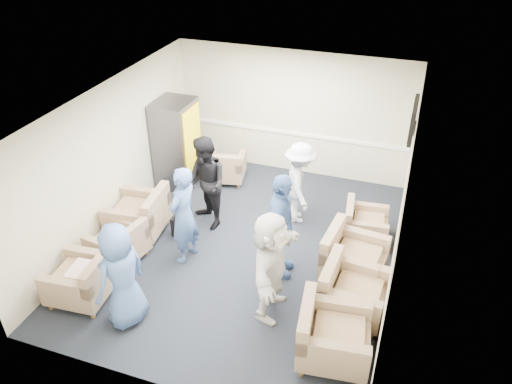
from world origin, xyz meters
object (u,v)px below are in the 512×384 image
(person_back_right, at_px, (300,183))
(person_mid_left, at_px, (183,215))
(armchair_left_far, at_px, (141,216))
(person_mid_right, at_px, (280,227))
(armchair_right_midnear, at_px, (350,293))
(armchair_right_near, at_px, (329,337))
(armchair_right_midfar, at_px, (350,259))
(armchair_corner, at_px, (225,168))
(person_back_left, at_px, (206,184))
(armchair_left_mid, at_px, (120,245))
(vending_machine, at_px, (177,143))
(armchair_right_far, at_px, (363,225))
(armchair_left_near, at_px, (84,281))
(person_front_left, at_px, (121,276))
(person_front_right, at_px, (271,266))

(person_back_right, bearing_deg, person_mid_left, 115.84)
(armchair_left_far, distance_m, person_mid_right, 2.74)
(armchair_left_far, xyz_separation_m, armchair_right_midnear, (3.92, -0.76, -0.01))
(armchair_right_near, relative_size, armchair_right_midfar, 1.01)
(armchair_corner, bearing_deg, person_back_left, 88.42)
(armchair_left_mid, distance_m, vending_machine, 2.77)
(armchair_right_far, height_order, person_mid_right, person_mid_right)
(armchair_left_far, bearing_deg, person_back_left, 116.20)
(armchair_right_midnear, bearing_deg, armchair_left_near, 108.32)
(armchair_right_midnear, distance_m, armchair_right_midfar, 0.79)
(armchair_right_midfar, bearing_deg, armchair_corner, 60.53)
(vending_machine, bearing_deg, person_mid_right, -36.57)
(armchair_right_near, xyz_separation_m, person_front_left, (-2.93, -0.27, 0.46))
(armchair_right_near, relative_size, person_back_right, 0.65)
(person_front_left, distance_m, person_mid_right, 2.49)
(armchair_left_far, bearing_deg, armchair_right_far, 100.63)
(armchair_right_midfar, xyz_separation_m, person_front_left, (-2.91, -1.98, 0.47))
(armchair_right_near, relative_size, person_back_left, 0.58)
(armchair_left_near, relative_size, person_front_right, 0.54)
(armchair_right_near, bearing_deg, armchair_right_far, -7.29)
(person_back_left, relative_size, person_front_right, 1.02)
(vending_machine, xyz_separation_m, person_front_right, (2.97, -2.99, -0.05))
(armchair_right_near, xyz_separation_m, armchair_corner, (-3.06, 3.92, -0.06))
(person_mid_right, bearing_deg, armchair_left_mid, 98.66)
(armchair_right_far, distance_m, person_back_right, 1.36)
(armchair_right_midnear, relative_size, person_back_right, 0.60)
(person_front_left, xyz_separation_m, person_mid_right, (1.80, 1.72, 0.08))
(armchair_left_near, height_order, armchair_right_midnear, armchair_right_midnear)
(armchair_right_midfar, bearing_deg, armchair_left_mid, 109.11)
(armchair_corner, xyz_separation_m, person_mid_left, (0.33, -2.62, 0.56))
(armchair_right_near, bearing_deg, person_front_right, 53.66)
(person_mid_left, bearing_deg, armchair_right_far, 128.23)
(armchair_right_near, height_order, armchair_corner, armchair_right_near)
(person_front_left, distance_m, person_mid_left, 1.58)
(person_back_left, bearing_deg, armchair_right_near, 1.08)
(armchair_right_midnear, height_order, armchair_right_midfar, armchair_right_midfar)
(armchair_right_far, bearing_deg, armchair_right_midfar, 171.51)
(person_mid_right, bearing_deg, person_mid_left, 91.76)
(armchair_left_far, relative_size, person_front_left, 0.62)
(armchair_left_near, xyz_separation_m, person_back_left, (0.98, 2.42, 0.54))
(armchair_corner, distance_m, person_mid_right, 3.19)
(armchair_right_midnear, relative_size, person_front_right, 0.56)
(vending_machine, bearing_deg, person_back_left, -46.17)
(vending_machine, xyz_separation_m, person_back_left, (1.19, -1.24, -0.03))
(armchair_right_near, bearing_deg, person_back_right, 15.23)
(armchair_right_midfar, bearing_deg, person_mid_left, 105.11)
(armchair_corner, relative_size, person_front_left, 0.55)
(armchair_right_near, xyz_separation_m, armchair_right_midfar, (-0.01, 1.70, -0.00))
(armchair_left_mid, bearing_deg, armchair_right_far, 126.42)
(armchair_left_near, height_order, person_front_right, person_front_right)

